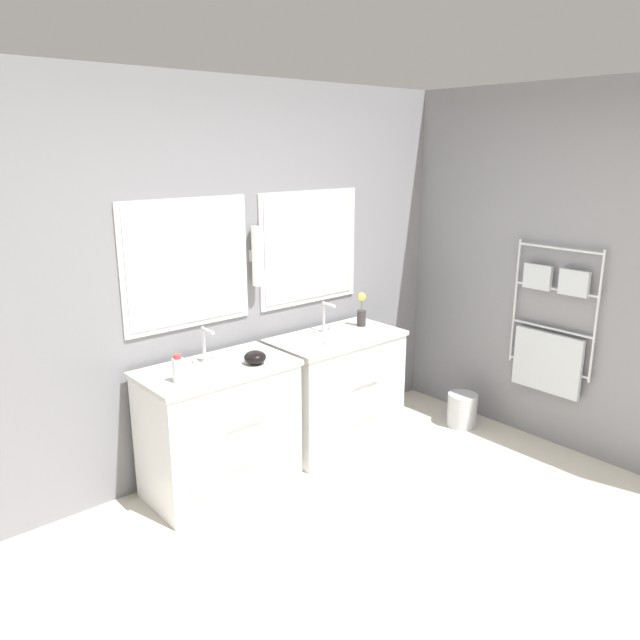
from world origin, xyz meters
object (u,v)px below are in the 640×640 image
(toiletry_bottle, at_px, (178,369))
(vanity_right, at_px, (339,390))
(flower_vase, at_px, (361,312))
(amenity_bowl, at_px, (255,357))
(waste_bin, at_px, (462,409))
(vanity_left, at_px, (222,429))

(toiletry_bottle, bearing_deg, vanity_right, 2.35)
(toiletry_bottle, distance_m, flower_vase, 1.63)
(amenity_bowl, height_order, waste_bin, amenity_bowl)
(vanity_left, distance_m, flower_vase, 1.42)
(toiletry_bottle, distance_m, amenity_bowl, 0.52)
(vanity_left, bearing_deg, toiletry_bottle, -169.98)
(toiletry_bottle, xyz_separation_m, waste_bin, (2.27, -0.36, -0.78))
(toiletry_bottle, xyz_separation_m, flower_vase, (1.62, 0.15, 0.03))
(vanity_right, height_order, toiletry_bottle, toiletry_bottle)
(vanity_right, relative_size, amenity_bowl, 6.86)
(vanity_left, bearing_deg, waste_bin, -11.89)
(waste_bin, bearing_deg, vanity_left, 168.11)
(vanity_right, distance_m, flower_vase, 0.62)
(toiletry_bottle, bearing_deg, waste_bin, -8.99)
(amenity_bowl, bearing_deg, flower_vase, 9.19)
(toiletry_bottle, height_order, amenity_bowl, toiletry_bottle)
(toiletry_bottle, relative_size, flower_vase, 0.65)
(vanity_right, xyz_separation_m, toiletry_bottle, (-1.32, -0.05, 0.49))
(vanity_right, bearing_deg, waste_bin, -23.39)
(vanity_right, relative_size, flower_vase, 3.75)
(toiletry_bottle, xyz_separation_m, amenity_bowl, (0.52, -0.03, -0.03))
(vanity_right, relative_size, waste_bin, 3.65)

